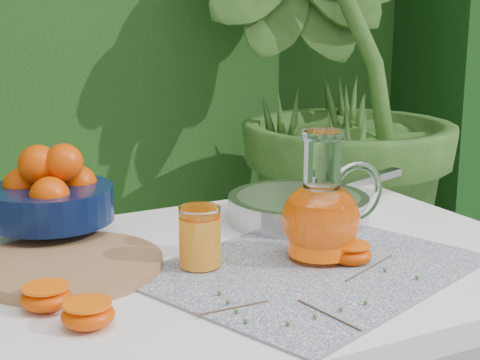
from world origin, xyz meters
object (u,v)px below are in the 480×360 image
cutting_board (69,265)px  saute_pan (300,207)px  white_table (246,306)px  fruit_bowl (51,196)px  juice_pitcher (322,215)px

cutting_board → saute_pan: (0.47, 0.06, 0.02)m
cutting_board → saute_pan: 0.47m
white_table → fruit_bowl: (-0.25, 0.26, 0.16)m
cutting_board → fruit_bowl: bearing=84.2°
white_table → cutting_board: bearing=162.7°
white_table → cutting_board: 0.30m
juice_pitcher → fruit_bowl: bearing=138.7°
fruit_bowl → juice_pitcher: size_ratio=1.27×
juice_pitcher → saute_pan: juice_pitcher is taller
white_table → cutting_board: (-0.27, 0.08, 0.09)m
white_table → fruit_bowl: bearing=134.3°
cutting_board → white_table: bearing=-17.3°
juice_pitcher → white_table: bearing=151.6°
cutting_board → fruit_bowl: size_ratio=1.09×
saute_pan → fruit_bowl: bearing=166.4°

